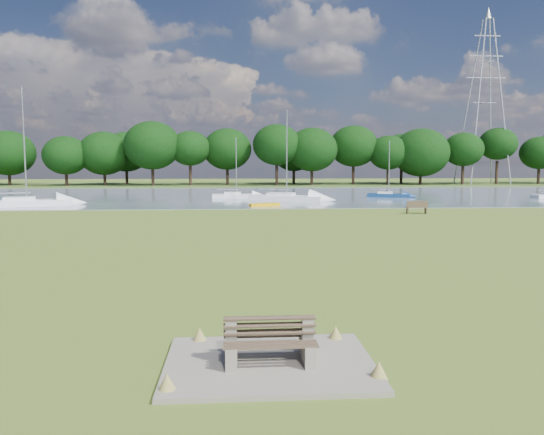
{
  "coord_description": "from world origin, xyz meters",
  "views": [
    {
      "loc": [
        -0.67,
        -24.34,
        4.11
      ],
      "look_at": [
        0.88,
        -2.0,
        1.78
      ],
      "focal_mm": 35.0,
      "sensor_mm": 36.0,
      "label": 1
    }
  ],
  "objects": [
    {
      "name": "pylon",
      "position": [
        44.4,
        70.0,
        19.8
      ],
      "size": [
        7.29,
        5.11,
        31.41
      ],
      "color": "#A3A6AC",
      "rests_on": "far_bank"
    },
    {
      "name": "bench_pair",
      "position": [
        0.0,
        -14.0,
        0.51
      ],
      "size": [
        1.85,
        1.09,
        1.0
      ],
      "rotation": [
        0.0,
        0.0,
        0.0
      ],
      "color": "gray",
      "rests_on": "concrete_pad"
    },
    {
      "name": "far_bank",
      "position": [
        0.0,
        72.0,
        0.0
      ],
      "size": [
        220.0,
        20.0,
        0.4
      ],
      "primitive_type": "cube",
      "color": "#4C6626",
      "rests_on": "ground"
    },
    {
      "name": "concrete_pad",
      "position": [
        0.0,
        -14.0,
        0.05
      ],
      "size": [
        4.2,
        3.2,
        0.1
      ],
      "primitive_type": "cube",
      "color": "gray",
      "rests_on": "ground"
    },
    {
      "name": "sailboat_5",
      "position": [
        17.12,
        36.3,
        0.45
      ],
      "size": [
        5.0,
        2.88,
        6.59
      ],
      "rotation": [
        0.0,
        0.0,
        -0.34
      ],
      "color": "navy",
      "rests_on": "river"
    },
    {
      "name": "kayak",
      "position": [
        2.05,
        24.74,
        0.2
      ],
      "size": [
        2.96,
        1.63,
        0.29
      ],
      "primitive_type": "cube",
      "rotation": [
        0.0,
        0.0,
        0.35
      ],
      "color": "#DFA606",
      "rests_on": "river"
    },
    {
      "name": "tree_line",
      "position": [
        6.06,
        68.0,
        6.46
      ],
      "size": [
        152.99,
        8.99,
        10.89
      ],
      "color": "black",
      "rests_on": "far_bank"
    },
    {
      "name": "riverbank_bench",
      "position": [
        13.89,
        17.15,
        0.52
      ],
      "size": [
        1.74,
        0.7,
        1.04
      ],
      "rotation": [
        0.0,
        0.0,
        -0.11
      ],
      "color": "brown",
      "rests_on": "ground"
    },
    {
      "name": "sailboat_3",
      "position": [
        4.71,
        31.94,
        0.54
      ],
      "size": [
        8.19,
        5.01,
        9.53
      ],
      "rotation": [
        0.0,
        0.0,
        -0.38
      ],
      "color": "white",
      "rests_on": "river"
    },
    {
      "name": "sailboat_1",
      "position": [
        -0.61,
        36.49,
        0.46
      ],
      "size": [
        5.49,
        1.58,
        6.9
      ],
      "rotation": [
        0.0,
        0.0,
        -0.01
      ],
      "color": "white",
      "rests_on": "river"
    },
    {
      "name": "river",
      "position": [
        0.0,
        42.0,
        0.0
      ],
      "size": [
        220.0,
        40.0,
        0.1
      ],
      "primitive_type": "cube",
      "color": "slate",
      "rests_on": "ground"
    },
    {
      "name": "sailboat_0",
      "position": [
        -20.2,
        26.44,
        0.58
      ],
      "size": [
        8.15,
        4.62,
        11.02
      ],
      "rotation": [
        0.0,
        0.0,
        0.33
      ],
      "color": "white",
      "rests_on": "river"
    },
    {
      "name": "ground",
      "position": [
        0.0,
        0.0,
        0.0
      ],
      "size": [
        220.0,
        220.0,
        0.0
      ],
      "primitive_type": "plane",
      "color": "olive"
    }
  ]
}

